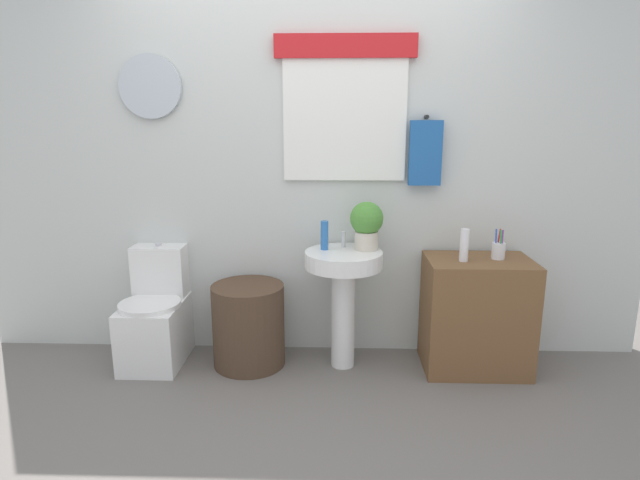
# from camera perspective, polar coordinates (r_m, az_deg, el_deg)

# --- Properties ---
(ground_plane) EXTENTS (8.00, 8.00, 0.00)m
(ground_plane) POSITION_cam_1_polar(r_m,az_deg,el_deg) (2.71, -2.44, -21.64)
(ground_plane) COLOR slate
(back_wall) EXTENTS (4.40, 0.18, 2.60)m
(back_wall) POSITION_cam_1_polar(r_m,az_deg,el_deg) (3.38, -1.12, 9.14)
(back_wall) COLOR silver
(back_wall) RESTS_ON ground_plane
(toilet) EXTENTS (0.38, 0.51, 0.76)m
(toilet) POSITION_cam_1_polar(r_m,az_deg,el_deg) (3.55, -17.64, -8.24)
(toilet) COLOR white
(toilet) RESTS_ON ground_plane
(laundry_hamper) EXTENTS (0.46, 0.46, 0.53)m
(laundry_hamper) POSITION_cam_1_polar(r_m,az_deg,el_deg) (3.37, -7.89, -9.28)
(laundry_hamper) COLOR #4C3828
(laundry_hamper) RESTS_ON ground_plane
(pedestal_sink) EXTENTS (0.48, 0.48, 0.76)m
(pedestal_sink) POSITION_cam_1_polar(r_m,az_deg,el_deg) (3.22, 2.60, -4.69)
(pedestal_sink) COLOR white
(pedestal_sink) RESTS_ON ground_plane
(faucet) EXTENTS (0.03, 0.03, 0.10)m
(faucet) POSITION_cam_1_polar(r_m,az_deg,el_deg) (3.27, 2.63, 0.08)
(faucet) COLOR silver
(faucet) RESTS_ON pedestal_sink
(wooden_cabinet) EXTENTS (0.64, 0.44, 0.71)m
(wooden_cabinet) POSITION_cam_1_polar(r_m,az_deg,el_deg) (3.41, 16.87, -7.87)
(wooden_cabinet) COLOR brown
(wooden_cabinet) RESTS_ON ground_plane
(soap_bottle) EXTENTS (0.05, 0.05, 0.18)m
(soap_bottle) POSITION_cam_1_polar(r_m,az_deg,el_deg) (3.20, 0.49, 0.52)
(soap_bottle) COLOR #2D6BB7
(soap_bottle) RESTS_ON pedestal_sink
(potted_plant) EXTENTS (0.21, 0.21, 0.30)m
(potted_plant) POSITION_cam_1_polar(r_m,az_deg,el_deg) (3.19, 5.17, 1.86)
(potted_plant) COLOR beige
(potted_plant) RESTS_ON pedestal_sink
(lotion_bottle) EXTENTS (0.05, 0.05, 0.20)m
(lotion_bottle) POSITION_cam_1_polar(r_m,az_deg,el_deg) (3.21, 15.66, -0.56)
(lotion_bottle) COLOR white
(lotion_bottle) RESTS_ON wooden_cabinet
(toothbrush_cup) EXTENTS (0.08, 0.08, 0.19)m
(toothbrush_cup) POSITION_cam_1_polar(r_m,az_deg,el_deg) (3.33, 19.11, -1.07)
(toothbrush_cup) COLOR silver
(toothbrush_cup) RESTS_ON wooden_cabinet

